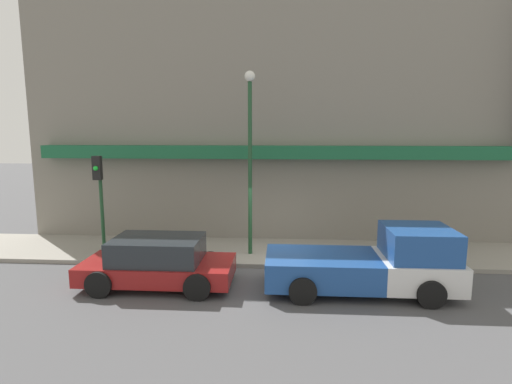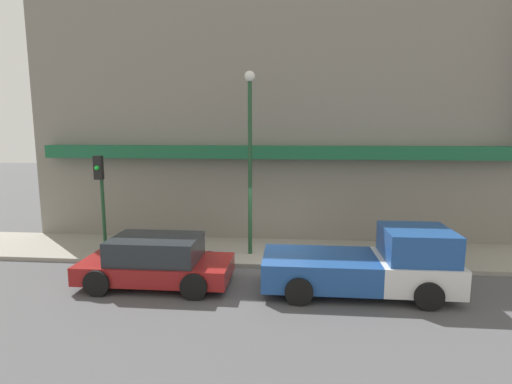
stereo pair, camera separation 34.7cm
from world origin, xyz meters
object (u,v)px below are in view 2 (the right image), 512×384
object	(u,v)px
parked_car	(156,261)
street_lamp	(250,144)
fire_hydrant	(194,245)
traffic_light	(101,187)
pickup_truck	(371,264)

from	to	relation	value
parked_car	street_lamp	xyz separation A→B (m)	(2.46, 2.77, 3.31)
fire_hydrant	street_lamp	bearing A→B (deg)	7.79
traffic_light	street_lamp	bearing A→B (deg)	7.78
street_lamp	traffic_light	distance (m)	5.32
fire_hydrant	street_lamp	size ratio (longest dim) A/B	0.10
pickup_truck	traffic_light	distance (m)	9.15
street_lamp	traffic_light	bearing A→B (deg)	-172.22
pickup_truck	parked_car	xyz separation A→B (m)	(-6.13, 0.00, -0.10)
fire_hydrant	parked_car	bearing A→B (deg)	-100.88
parked_car	street_lamp	world-z (taller)	street_lamp
parked_car	traffic_light	xyz separation A→B (m)	(-2.61, 2.08, 1.85)
pickup_truck	street_lamp	distance (m)	5.61
street_lamp	pickup_truck	bearing A→B (deg)	-36.98
fire_hydrant	traffic_light	world-z (taller)	traffic_light
parked_car	traffic_light	bearing A→B (deg)	142.11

